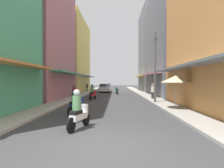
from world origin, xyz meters
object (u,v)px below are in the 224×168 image
object	(u,v)px
pedestrian_crossing	(87,87)
vendor_umbrella	(176,79)
motorbike_blue	(76,102)
utility_pole	(155,67)
motorbike_green	(117,91)
parked_car	(105,88)
motorbike_maroon	(110,87)
motorbike_red	(93,93)
pedestrian_far	(153,91)
motorbike_white	(79,111)
motorbike_silver	(108,88)
pedestrian_midway	(74,91)

from	to	relation	value
pedestrian_crossing	vendor_umbrella	world-z (taller)	vendor_umbrella
motorbike_blue	vendor_umbrella	xyz separation A→B (m)	(6.06, 1.72, 1.33)
pedestrian_crossing	utility_pole	distance (m)	20.19
motorbike_green	vendor_umbrella	size ratio (longest dim) A/B	0.80
parked_car	utility_pole	bearing A→B (deg)	-72.41
motorbike_blue	pedestrian_crossing	distance (m)	24.06
vendor_umbrella	parked_car	bearing A→B (deg)	105.71
motorbike_blue	vendor_umbrella	bearing A→B (deg)	15.87
motorbike_maroon	parked_car	xyz separation A→B (m)	(-0.62, -3.78, 0.04)
vendor_umbrella	utility_pole	size ratio (longest dim) A/B	0.37
pedestrian_crossing	utility_pole	bearing A→B (deg)	-64.72
motorbike_red	pedestrian_far	distance (m)	6.13
motorbike_blue	parked_car	distance (m)	22.21
motorbike_white	utility_pole	size ratio (longest dim) A/B	0.29
motorbike_white	vendor_umbrella	bearing A→B (deg)	43.09
motorbike_green	pedestrian_crossing	xyz separation A→B (m)	(-5.34, 6.39, 0.28)
motorbike_blue	utility_pole	xyz separation A→B (m)	(5.52, 5.73, 2.38)
motorbike_silver	parked_car	xyz separation A→B (m)	(0.00, -9.12, 0.24)
pedestrian_midway	pedestrian_crossing	bearing A→B (deg)	91.93
motorbike_red	pedestrian_midway	distance (m)	3.45
parked_car	pedestrian_midway	bearing A→B (deg)	-104.90
motorbike_green	pedestrian_midway	bearing A→B (deg)	-128.28
motorbike_white	motorbike_red	size ratio (longest dim) A/B	0.99
motorbike_maroon	pedestrian_far	bearing A→B (deg)	-73.42
motorbike_maroon	vendor_umbrella	xyz separation A→B (m)	(5.14, -24.27, 1.33)
motorbike_blue	utility_pole	distance (m)	8.31
motorbike_silver	motorbike_white	bearing A→B (deg)	-89.21
motorbike_green	utility_pole	distance (m)	12.45
motorbike_green	utility_pole	world-z (taller)	utility_pole
motorbike_white	motorbike_red	bearing A→B (deg)	94.47
motorbike_maroon	pedestrian_midway	distance (m)	15.16
motorbike_white	motorbike_silver	bearing A→B (deg)	90.79
motorbike_white	motorbike_green	bearing A→B (deg)	85.79
pedestrian_far	pedestrian_crossing	xyz separation A→B (m)	(-9.00, 14.79, -0.06)
pedestrian_far	vendor_umbrella	size ratio (longest dim) A/B	0.74
pedestrian_far	vendor_umbrella	distance (m)	7.45
motorbike_maroon	motorbike_silver	world-z (taller)	motorbike_maroon
pedestrian_crossing	motorbike_green	bearing A→B (deg)	-50.13
motorbike_maroon	utility_pole	xyz separation A→B (m)	(4.61, -20.26, 2.38)
motorbike_maroon	pedestrian_crossing	world-z (taller)	motorbike_maroon
motorbike_maroon	pedestrian_midway	world-z (taller)	motorbike_maroon
parked_car	motorbike_white	bearing A→B (deg)	-88.93
motorbike_white	motorbike_green	xyz separation A→B (m)	(1.52, 20.70, -0.20)
utility_pole	vendor_umbrella	bearing A→B (deg)	-82.39
motorbike_green	pedestrian_far	size ratio (longest dim) A/B	1.08
utility_pole	parked_car	bearing A→B (deg)	107.59
motorbike_green	parked_car	bearing A→B (deg)	112.87
motorbike_white	motorbike_silver	xyz separation A→B (m)	(-0.48, 34.55, -0.20)
parked_car	pedestrian_midway	xyz separation A→B (m)	(-2.92, -10.96, 0.03)
utility_pole	pedestrian_far	bearing A→B (deg)	82.66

